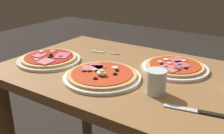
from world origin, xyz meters
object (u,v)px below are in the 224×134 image
pizza_across_left (49,59)px  water_glass_near (156,84)px  pizza_foreground (102,76)px  pizza_across_right (175,67)px  fork (102,52)px  dining_table (121,98)px  knife (200,112)px

pizza_across_left → water_glass_near: bearing=-3.2°
pizza_foreground → water_glass_near: bearing=-0.8°
pizza_across_right → water_glass_near: (0.03, -0.26, 0.03)m
pizza_across_right → fork: pizza_across_right is taller
pizza_foreground → pizza_across_left: 0.33m
pizza_across_right → fork: (-0.40, 0.02, -0.01)m
dining_table → pizza_foreground: (-0.02, -0.13, 0.16)m
knife → water_glass_near: bearing=165.0°
water_glass_near → fork: bearing=147.2°
pizza_foreground → dining_table: bearing=82.8°
pizza_across_right → water_glass_near: bearing=-84.2°
dining_table → pizza_across_right: (0.19, 0.13, 0.16)m
water_glass_near → fork: 0.51m
dining_table → pizza_across_left: (-0.35, -0.10, 0.16)m
pizza_foreground → knife: size_ratio=1.62×
pizza_across_right → water_glass_near: 0.26m
dining_table → fork: (-0.21, 0.14, 0.15)m
pizza_across_left → dining_table: bearing=15.8°
fork → water_glass_near: bearing=-32.8°
dining_table → pizza_foreground: bearing=-97.2°
dining_table → water_glass_near: (0.22, -0.13, 0.18)m
pizza_foreground → fork: pizza_foreground is taller
dining_table → water_glass_near: bearing=-30.6°
dining_table → pizza_foreground: 0.20m
dining_table → water_glass_near: water_glass_near is taller
dining_table → water_glass_near: size_ratio=11.86×
pizza_foreground → fork: (-0.19, 0.27, -0.01)m
water_glass_near → knife: 0.18m
pizza_foreground → pizza_across_right: size_ratio=1.08×
water_glass_near → fork: water_glass_near is taller
pizza_across_right → knife: size_ratio=1.49×
pizza_across_left → pizza_across_right: (0.54, 0.23, 0.00)m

